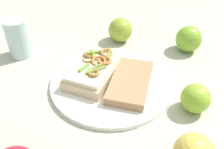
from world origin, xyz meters
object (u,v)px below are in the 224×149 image
Objects in this scene: apple_3 at (121,30)px; apple_4 at (196,98)px; sandwich at (94,70)px; bread_slice_side at (131,82)px; apple_5 at (189,39)px; plate at (112,82)px; drinking_glass at (19,38)px.

apple_4 is (-0.16, 0.32, -0.01)m from apple_3.
apple_4 is at bearing 116.86° from apple_3.
sandwich is 0.26m from apple_4.
apple_3 is (-0.07, -0.21, 0.01)m from sandwich.
bread_slice_side is at bearing -90.83° from sandwich.
bread_slice_side is 0.27m from apple_5.
apple_4 is (-0.24, 0.11, 0.00)m from sandwich.
bread_slice_side is (-0.09, 0.04, -0.01)m from sandwich.
plate is at bearing 82.97° from apple_3.
apple_5 is 0.70× the size of drinking_glass.
sandwich is at bearing 70.35° from apple_3.
plate is 4.04× the size of apple_3.
apple_3 reaches higher than sandwich.
apple_5 is (-0.19, -0.19, 0.02)m from bread_slice_side.
drinking_glass is at bearing -26.69° from apple_4.
drinking_glass is at bearing -27.49° from plate.
bread_slice_side is 2.21× the size of apple_3.
bread_slice_side is 2.56× the size of apple_4.
plate is 3.98× the size of apple_5.
apple_4 is at bearing 154.50° from plate.
apple_3 reaches higher than plate.
apple_5 is at bearing -100.37° from apple_4.
sandwich is 2.48× the size of apple_5.
sandwich is at bearing -23.32° from plate.
sandwich is 1.13× the size of bread_slice_side.
plate is 0.23m from apple_3.
apple_3 is at bearing -97.03° from plate.
plate is 0.05m from bread_slice_side.
sandwich is 0.32m from apple_5.
drinking_glass is at bearing 77.85° from bread_slice_side.
sandwich is 1.73× the size of drinking_glass.
drinking_glass is (0.47, -0.24, 0.02)m from apple_4.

